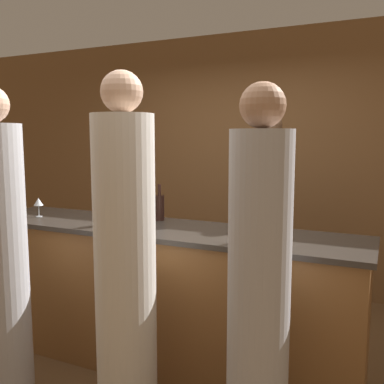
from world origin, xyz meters
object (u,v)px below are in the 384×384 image
object	(u,v)px
bartender	(266,232)
guest_2	(125,266)
guest_0	(259,292)
wine_bottle_1	(159,207)
ice_bucket	(241,217)
wine_bottle_0	(121,208)

from	to	relation	value
bartender	guest_2	xyz separation A→B (m)	(-0.41, -1.51, 0.08)
guest_0	guest_2	size ratio (longest dim) A/B	0.95
wine_bottle_1	ice_bucket	bearing A→B (deg)	-6.48
guest_0	wine_bottle_0	distance (m)	1.40
guest_0	wine_bottle_0	bearing A→B (deg)	153.00
bartender	wine_bottle_1	world-z (taller)	bartender
guest_0	wine_bottle_0	xyz separation A→B (m)	(-1.23, 0.63, 0.24)
guest_2	wine_bottle_0	world-z (taller)	guest_2
guest_2	ice_bucket	bearing A→B (deg)	62.74
guest_2	wine_bottle_0	xyz separation A→B (m)	(-0.46, 0.64, 0.20)
guest_0	ice_bucket	world-z (taller)	guest_0
guest_2	wine_bottle_1	size ratio (longest dim) A/B	7.23
wine_bottle_1	ice_bucket	world-z (taller)	wine_bottle_1
wine_bottle_0	guest_0	bearing A→B (deg)	-27.00
bartender	ice_bucket	xyz separation A→B (m)	(0.00, -0.71, 0.25)
wine_bottle_0	ice_bucket	world-z (taller)	wine_bottle_0
wine_bottle_0	bartender	bearing A→B (deg)	45.01
bartender	ice_bucket	world-z (taller)	bartender
bartender	wine_bottle_1	bearing A→B (deg)	43.30
wine_bottle_0	ice_bucket	size ratio (longest dim) A/B	1.71
guest_2	wine_bottle_1	bearing A→B (deg)	106.99
wine_bottle_1	ice_bucket	xyz separation A→B (m)	(0.68, -0.08, -0.02)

